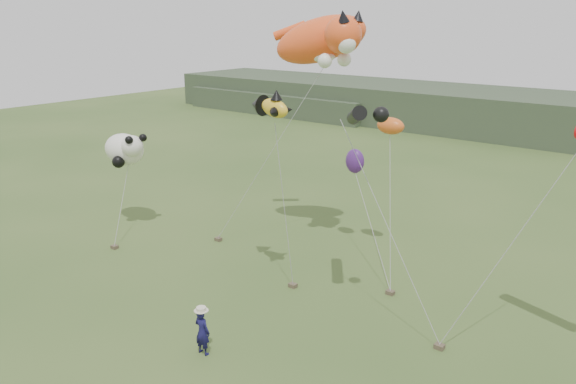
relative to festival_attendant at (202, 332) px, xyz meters
The scene contains 9 objects.
ground 1.30m from the festival_attendant, 116.74° to the left, with size 120.00×120.00×0.00m, color #385123.
headland 45.73m from the festival_attendant, 94.47° to the left, with size 90.00×13.00×4.00m.
festival_attendant is the anchor object (origin of this frame).
sandbag_anchors 6.32m from the festival_attendant, 105.77° to the left, with size 16.80×4.44×0.17m.
cat_kite 14.17m from the festival_attendant, 102.90° to the left, with size 5.83×3.69×3.11m.
fish_kite 8.82m from the festival_attendant, 105.26° to the left, with size 2.21×1.46×1.15m.
tube_kites 12.16m from the festival_attendant, 41.20° to the left, with size 10.96×3.76×1.10m.
panda_kite 14.14m from the festival_attendant, 153.13° to the left, with size 2.97×1.92×1.85m.
misc_kites 12.21m from the festival_attendant, 91.01° to the left, with size 3.04×0.85×2.95m.
Camera 1 is at (13.11, -12.25, 10.98)m, focal length 35.00 mm.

